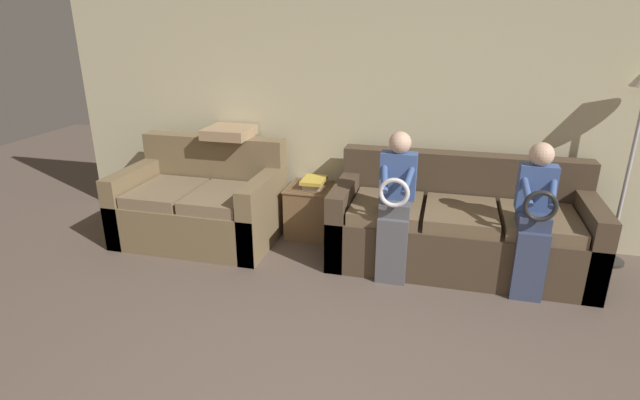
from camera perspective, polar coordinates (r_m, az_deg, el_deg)
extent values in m
cube|color=beige|center=(4.94, 9.05, 10.29)|extent=(7.00, 0.06, 2.55)
cube|color=#473828|center=(4.63, 15.44, -4.44)|extent=(2.22, 0.96, 0.46)
cube|color=#473828|center=(4.83, 15.95, 2.44)|extent=(2.22, 0.20, 0.47)
cube|color=#473828|center=(4.66, 2.85, -1.96)|extent=(0.16, 0.96, 0.70)
cube|color=#473828|center=(4.74, 28.12, -4.10)|extent=(0.16, 0.96, 0.70)
cube|color=brown|center=(4.45, 7.63, -0.90)|extent=(0.60, 0.72, 0.11)
cube|color=brown|center=(4.43, 15.78, -1.61)|extent=(0.60, 0.72, 0.11)
cube|color=brown|center=(4.50, 23.85, -2.29)|extent=(0.60, 0.72, 0.11)
cube|color=brown|center=(5.12, -13.47, -2.00)|extent=(1.51, 0.99, 0.44)
cube|color=brown|center=(5.29, -11.96, 4.39)|extent=(1.51, 0.20, 0.53)
cube|color=brown|center=(5.41, -19.93, 0.03)|extent=(0.16, 0.99, 0.70)
cube|color=brown|center=(4.80, -6.45, -1.36)|extent=(0.16, 0.99, 0.70)
cube|color=#7A664C|center=(5.09, -17.20, 0.79)|extent=(0.56, 0.75, 0.11)
cube|color=#7A664C|center=(4.81, -11.14, 0.22)|extent=(0.56, 0.75, 0.11)
cube|color=#56565B|center=(4.19, 8.19, -5.79)|extent=(0.25, 0.10, 0.57)
cube|color=#56565B|center=(4.18, 8.65, -0.77)|extent=(0.25, 0.28, 0.11)
cube|color=#3D5693|center=(4.16, 8.93, 2.78)|extent=(0.29, 0.14, 0.39)
sphere|color=#DBB293|center=(4.09, 9.14, 6.48)|extent=(0.18, 0.18, 0.18)
torus|color=silver|center=(3.93, 8.47, 0.82)|extent=(0.24, 0.04, 0.24)
cylinder|color=#3D5693|center=(4.04, 7.38, 2.73)|extent=(0.10, 0.31, 0.22)
cylinder|color=#3D5693|center=(4.02, 10.12, 2.50)|extent=(0.10, 0.31, 0.22)
cube|color=#384260|center=(4.23, 22.78, -7.00)|extent=(0.24, 0.10, 0.57)
cube|color=#384260|center=(4.22, 23.17, -2.02)|extent=(0.24, 0.28, 0.11)
cube|color=#3D5693|center=(4.21, 23.49, 1.32)|extent=(0.28, 0.14, 0.37)
sphere|color=#DBB293|center=(4.14, 24.00, 4.79)|extent=(0.18, 0.18, 0.18)
torus|color=black|center=(3.98, 23.90, -0.65)|extent=(0.24, 0.04, 0.24)
cylinder|color=#3D5693|center=(4.06, 22.51, 1.21)|extent=(0.10, 0.30, 0.21)
cylinder|color=#3D5693|center=(4.10, 25.07, 0.97)|extent=(0.10, 0.30, 0.21)
cube|color=brown|center=(5.07, -0.70, -1.20)|extent=(0.51, 0.47, 0.51)
cube|color=brown|center=(4.98, -0.72, 1.44)|extent=(0.53, 0.49, 0.02)
cube|color=gray|center=(4.97, -0.71, 1.82)|extent=(0.16, 0.26, 0.05)
cube|color=gold|center=(4.95, -0.72, 2.26)|extent=(0.22, 0.29, 0.04)
cylinder|color=#2D2B28|center=(5.29, 30.06, -6.03)|extent=(0.26, 0.26, 0.02)
cylinder|color=#B7B7BC|center=(5.03, 31.63, 2.10)|extent=(0.03, 0.03, 1.55)
cube|color=#A38460|center=(5.14, -10.34, 7.63)|extent=(0.45, 0.45, 0.10)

